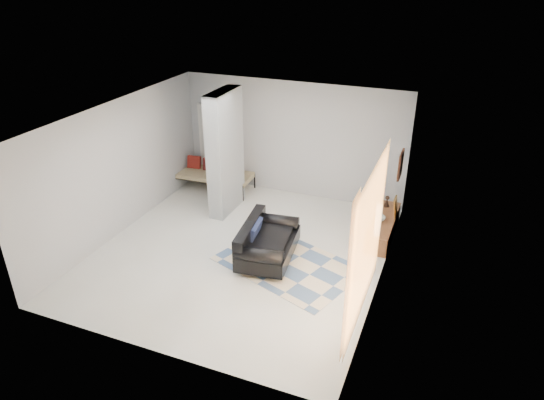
% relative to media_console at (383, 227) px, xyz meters
% --- Properties ---
extents(floor, '(6.00, 6.00, 0.00)m').
position_rel_media_console_xyz_m(floor, '(-2.52, -1.70, -0.20)').
color(floor, silver).
rests_on(floor, ground).
extents(ceiling, '(6.00, 6.00, 0.00)m').
position_rel_media_console_xyz_m(ceiling, '(-2.52, -1.70, 2.60)').
color(ceiling, white).
rests_on(ceiling, wall_back).
extents(wall_back, '(6.00, 0.00, 6.00)m').
position_rel_media_console_xyz_m(wall_back, '(-2.52, 1.30, 1.20)').
color(wall_back, silver).
rests_on(wall_back, ground).
extents(wall_front, '(6.00, 0.00, 6.00)m').
position_rel_media_console_xyz_m(wall_front, '(-2.52, -4.70, 1.20)').
color(wall_front, silver).
rests_on(wall_front, ground).
extents(wall_left, '(0.00, 6.00, 6.00)m').
position_rel_media_console_xyz_m(wall_left, '(-5.27, -1.70, 1.20)').
color(wall_left, silver).
rests_on(wall_left, ground).
extents(wall_right, '(0.00, 6.00, 6.00)m').
position_rel_media_console_xyz_m(wall_right, '(0.23, -1.70, 1.20)').
color(wall_right, silver).
rests_on(wall_right, ground).
extents(partition_column, '(0.35, 1.20, 2.80)m').
position_rel_media_console_xyz_m(partition_column, '(-3.62, -0.10, 1.20)').
color(partition_column, '#A1A7A8').
rests_on(partition_column, floor).
extents(hallway_door, '(0.85, 0.06, 2.04)m').
position_rel_media_console_xyz_m(hallway_door, '(-4.62, 1.26, 0.82)').
color(hallway_door, white).
rests_on(hallway_door, floor).
extents(curtain, '(0.00, 2.55, 2.55)m').
position_rel_media_console_xyz_m(curtain, '(0.15, -2.85, 1.25)').
color(curtain, '#F9A041').
rests_on(curtain, wall_right).
extents(wall_art, '(0.04, 0.45, 0.55)m').
position_rel_media_console_xyz_m(wall_art, '(0.20, -0.00, 1.45)').
color(wall_art, '#381A0F').
rests_on(wall_art, wall_right).
extents(media_console, '(0.45, 1.77, 0.80)m').
position_rel_media_console_xyz_m(media_console, '(0.00, 0.00, 0.00)').
color(media_console, brown).
rests_on(media_console, floor).
extents(loveseat, '(1.12, 1.70, 0.76)m').
position_rel_media_console_xyz_m(loveseat, '(-1.98, -1.74, 0.15)').
color(loveseat, silver).
rests_on(loveseat, floor).
extents(daybed, '(1.98, 0.91, 0.77)m').
position_rel_media_console_xyz_m(daybed, '(-4.45, 0.77, 0.21)').
color(daybed, black).
rests_on(daybed, floor).
extents(area_rug, '(3.01, 2.49, 0.01)m').
position_rel_media_console_xyz_m(area_rug, '(-1.49, -1.79, -0.20)').
color(area_rug, beige).
rests_on(area_rug, floor).
extents(cylinder_lamp, '(0.12, 0.12, 0.66)m').
position_rel_media_console_xyz_m(cylinder_lamp, '(-0.02, -0.73, 0.52)').
color(cylinder_lamp, white).
rests_on(cylinder_lamp, media_console).
extents(bronze_figurine, '(0.13, 0.13, 0.25)m').
position_rel_media_console_xyz_m(bronze_figurine, '(-0.05, 0.59, 0.32)').
color(bronze_figurine, black).
rests_on(bronze_figurine, media_console).
extents(vase, '(0.19, 0.19, 0.19)m').
position_rel_media_console_xyz_m(vase, '(-0.05, -0.10, 0.29)').
color(vase, white).
rests_on(vase, media_console).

